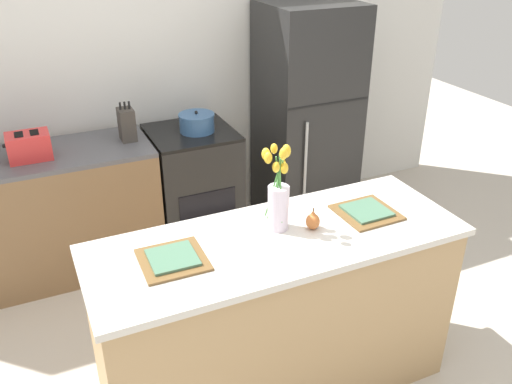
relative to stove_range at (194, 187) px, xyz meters
The scene contains 13 objects.
ground_plane 1.66m from the stove_range, 93.58° to the right, with size 10.00×10.00×0.00m, color beige.
back_wall 0.99m from the stove_range, 104.01° to the left, with size 5.20×0.08×2.70m.
kitchen_island 1.60m from the stove_range, 93.58° to the right, with size 1.80×0.66×0.94m.
back_counter 1.16m from the stove_range, behind, with size 1.68×0.60×0.90m.
stove_range is the anchor object (origin of this frame).
refrigerator 1.04m from the stove_range, ahead, with size 0.68×0.67×1.73m.
flower_vase 1.66m from the stove_range, 92.47° to the right, with size 0.12×0.15×0.44m.
pear_figurine 1.69m from the stove_range, 86.97° to the right, with size 0.07×0.07×0.11m.
plate_setting_left 1.77m from the stove_range, 110.93° to the right, with size 0.29×0.29×0.02m.
plate_setting_right 1.71m from the stove_range, 75.62° to the right, with size 0.29×0.29×0.02m.
toaster 1.21m from the stove_range, behind, with size 0.28×0.18×0.17m.
cooking_pot 0.52m from the stove_range, 29.22° to the right, with size 0.26×0.26×0.15m.
knife_block 0.72m from the stove_range, behind, with size 0.10×0.14×0.27m.
Camera 1 is at (-0.99, -1.92, 2.29)m, focal length 38.00 mm.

